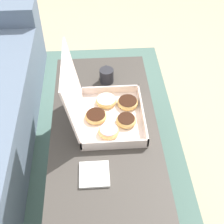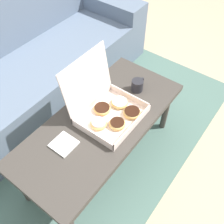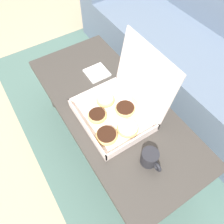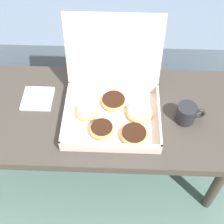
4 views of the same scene
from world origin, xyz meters
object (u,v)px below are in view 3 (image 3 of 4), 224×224
at_px(coffee_table, 112,111).
at_px(couch, 214,67).
at_px(pastry_box, 118,109).
at_px(coffee_mug, 150,158).

bearing_deg(coffee_table, couch, 90.00).
xyz_separation_m(couch, pastry_box, (0.07, -0.88, 0.22)).
relative_size(pastry_box, coffee_mug, 3.28).
distance_m(couch, coffee_table, 0.88).
relative_size(couch, coffee_table, 2.15).
height_order(couch, coffee_mug, couch).
distance_m(pastry_box, coffee_mug, 0.29).
relative_size(couch, pastry_box, 6.58).
distance_m(couch, coffee_mug, 0.99).
bearing_deg(coffee_mug, couch, 111.61).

